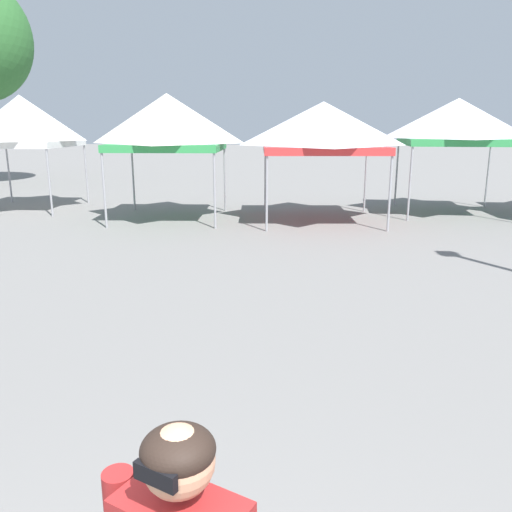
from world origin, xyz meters
name	(u,v)px	position (x,y,z in m)	size (l,w,h in m)	color
canopy_tent_far_left	(21,121)	(-8.06, 15.61, 2.75)	(2.92, 2.92, 3.54)	#9E9EA3
canopy_tent_behind_left	(167,122)	(-3.09, 14.14, 2.72)	(3.14, 3.14, 3.49)	#9E9EA3
canopy_tent_center	(323,127)	(1.22, 14.13, 2.58)	(3.46, 3.46, 3.26)	#9E9EA3
canopy_tent_right_of_center	(457,122)	(5.24, 15.66, 2.73)	(3.23, 3.23, 3.40)	#9E9EA3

